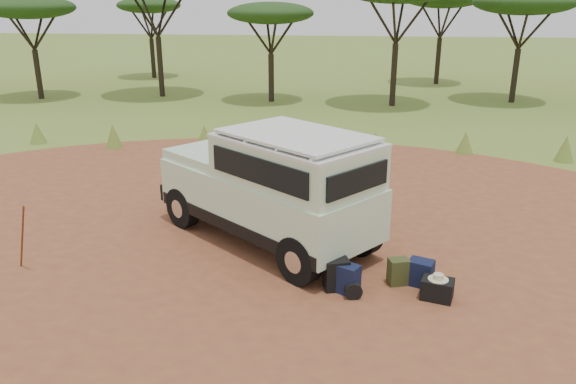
# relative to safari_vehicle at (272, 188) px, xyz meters

# --- Properties ---
(ground) EXTENTS (140.00, 140.00, 0.00)m
(ground) POSITION_rel_safari_vehicle_xyz_m (-0.69, -1.15, -1.21)
(ground) COLOR olive
(ground) RESTS_ON ground
(dirt_clearing) EXTENTS (23.00, 23.00, 0.01)m
(dirt_clearing) POSITION_rel_safari_vehicle_xyz_m (-0.69, -1.15, -1.21)
(dirt_clearing) COLOR brown
(dirt_clearing) RESTS_ON ground
(grass_fringe) EXTENTS (36.60, 1.60, 0.90)m
(grass_fringe) POSITION_rel_safari_vehicle_xyz_m (-0.58, 7.53, -0.81)
(grass_fringe) COLOR olive
(grass_fringe) RESTS_ON ground
(acacia_treeline) EXTENTS (46.70, 13.20, 6.26)m
(acacia_treeline) POSITION_rel_safari_vehicle_xyz_m (0.06, 18.66, 3.66)
(acacia_treeline) COLOR black
(acacia_treeline) RESTS_ON ground
(safari_vehicle) EXTENTS (5.24, 4.77, 2.51)m
(safari_vehicle) POSITION_rel_safari_vehicle_xyz_m (0.00, 0.00, 0.00)
(safari_vehicle) COLOR silver
(safari_vehicle) RESTS_ON ground
(walking_staff) EXTENTS (0.50, 0.33, 1.39)m
(walking_staff) POSITION_rel_safari_vehicle_xyz_m (-4.48, -1.93, -0.51)
(walking_staff) COLOR maroon
(walking_staff) RESTS_ON ground
(backpack_black) EXTENTS (0.50, 0.43, 0.58)m
(backpack_black) POSITION_rel_safari_vehicle_xyz_m (1.46, -1.91, -0.92)
(backpack_black) COLOR black
(backpack_black) RESTS_ON ground
(backpack_navy) EXTENTS (0.50, 0.46, 0.54)m
(backpack_navy) POSITION_rel_safari_vehicle_xyz_m (1.65, -2.02, -0.94)
(backpack_navy) COLOR #13183C
(backpack_navy) RESTS_ON ground
(backpack_olive) EXTENTS (0.42, 0.36, 0.50)m
(backpack_olive) POSITION_rel_safari_vehicle_xyz_m (2.57, -1.58, -0.96)
(backpack_olive) COLOR #3F431F
(backpack_olive) RESTS_ON ground
(duffel_navy) EXTENTS (0.52, 0.46, 0.49)m
(duffel_navy) POSITION_rel_safari_vehicle_xyz_m (2.97, -1.56, -0.97)
(duffel_navy) COLOR #13183C
(duffel_navy) RESTS_ON ground
(hard_case) EXTENTS (0.61, 0.51, 0.38)m
(hard_case) POSITION_rel_safari_vehicle_xyz_m (3.21, -2.04, -1.02)
(hard_case) COLOR black
(hard_case) RESTS_ON ground
(stuff_sack) EXTENTS (0.36, 0.36, 0.31)m
(stuff_sack) POSITION_rel_safari_vehicle_xyz_m (1.75, -2.14, -1.06)
(stuff_sack) COLOR black
(stuff_sack) RESTS_ON ground
(safari_hat) EXTENTS (0.35, 0.35, 0.10)m
(safari_hat) POSITION_rel_safari_vehicle_xyz_m (3.21, -2.04, -0.79)
(safari_hat) COLOR beige
(safari_hat) RESTS_ON hard_case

